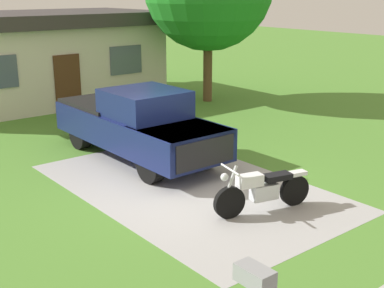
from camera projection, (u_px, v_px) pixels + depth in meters
The scene contains 5 objects.
ground_plane at pixel (189, 187), 11.95m from camera, with size 80.00×80.00×0.00m, color #4E842F.
driveway_pad at pixel (189, 187), 11.95m from camera, with size 4.52×7.31×0.01m, color #A3A3A3.
motorcycle at pixel (262, 190), 10.51m from camera, with size 2.17×0.88×1.09m.
pickup_truck at pixel (136, 123), 13.84m from camera, with size 2.01×5.63×1.90m.
neighbor_house at pixel (38, 56), 20.66m from camera, with size 9.60×5.60×3.50m.
Camera 1 is at (-6.98, -8.71, 4.37)m, focal length 48.64 mm.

